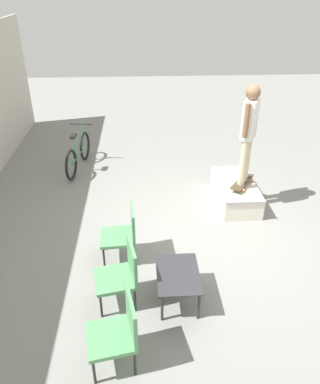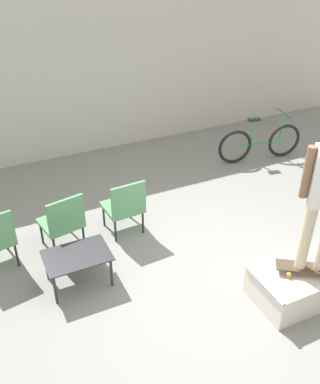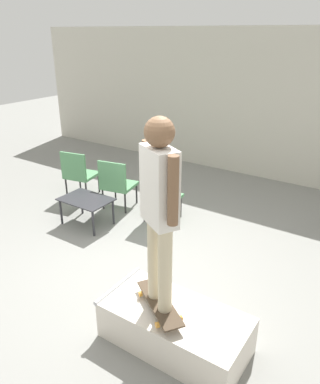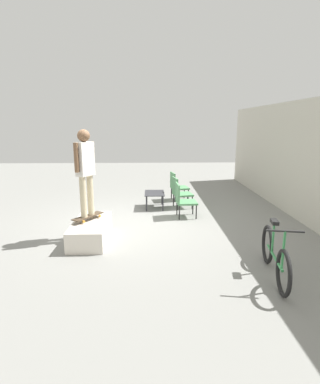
% 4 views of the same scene
% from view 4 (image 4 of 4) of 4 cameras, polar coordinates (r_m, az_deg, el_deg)
% --- Properties ---
extents(ground_plane, '(24.00, 24.00, 0.00)m').
position_cam_4_polar(ground_plane, '(7.48, -5.74, -5.97)').
color(ground_plane, gray).
extents(house_wall_back, '(12.00, 0.06, 3.00)m').
position_cam_4_polar(house_wall_back, '(8.06, 26.19, 5.08)').
color(house_wall_back, beige).
rests_on(house_wall_back, ground_plane).
extents(skate_ramp_box, '(1.46, 0.71, 0.43)m').
position_cam_4_polar(skate_ramp_box, '(6.49, -13.05, -7.30)').
color(skate_ramp_box, silver).
rests_on(skate_ramp_box, ground_plane).
extents(skateboard_on_ramp, '(0.73, 0.59, 0.07)m').
position_cam_4_polar(skateboard_on_ramp, '(6.54, -13.55, -4.52)').
color(skateboard_on_ramp, '#473828').
rests_on(skateboard_on_ramp, skate_ramp_box).
extents(person_skater, '(0.51, 0.36, 1.79)m').
position_cam_4_polar(person_skater, '(6.31, -14.06, 4.88)').
color(person_skater, '#C6B793').
rests_on(person_skater, skateboard_on_ramp).
extents(coffee_table, '(0.81, 0.56, 0.45)m').
position_cam_4_polar(coffee_table, '(8.72, -1.06, -0.51)').
color(coffee_table, '#2D2D33').
rests_on(coffee_table, ground_plane).
extents(patio_chair_left, '(0.61, 0.61, 0.90)m').
position_cam_4_polar(patio_chair_left, '(9.62, 3.26, 1.32)').
color(patio_chair_left, black).
rests_on(patio_chair_left, ground_plane).
extents(patio_chair_center, '(0.61, 0.61, 0.90)m').
position_cam_4_polar(patio_chair_center, '(8.72, 3.78, 0.12)').
color(patio_chair_center, black).
rests_on(patio_chair_center, ground_plane).
extents(patio_chair_right, '(0.55, 0.55, 0.90)m').
position_cam_4_polar(patio_chair_right, '(7.85, 4.40, -1.32)').
color(patio_chair_right, black).
rests_on(patio_chair_right, ground_plane).
extents(bicycle, '(1.71, 0.52, 0.94)m').
position_cam_4_polar(bicycle, '(5.18, 21.01, -11.26)').
color(bicycle, black).
rests_on(bicycle, ground_plane).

